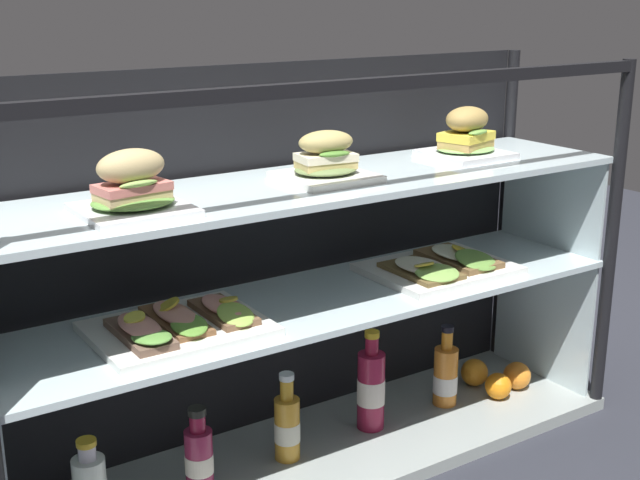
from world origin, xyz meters
The scene contains 19 objects.
ground_plane centered at (0.00, 0.00, -0.01)m, with size 6.00×6.00×0.02m, color #292B33.
case_base_deck centered at (0.00, 0.00, 0.02)m, with size 1.54×0.40×0.03m, color #9AA29E.
case_frame centered at (0.00, 0.12, 0.49)m, with size 1.54×0.40×0.91m.
riser_lower_tier centered at (0.00, 0.00, 0.21)m, with size 1.47×0.34×0.36m.
shelf_lower_glass centered at (0.00, 0.00, 0.40)m, with size 1.49×0.35×0.01m, color silver.
riser_upper_tier centered at (0.00, 0.00, 0.54)m, with size 1.47×0.34×0.25m.
shelf_upper_glass centered at (0.00, 0.00, 0.67)m, with size 1.49×0.35×0.01m, color silver.
plated_roll_sandwich_mid_left centered at (-0.44, -0.05, 0.72)m, with size 0.19×0.19×0.12m.
plated_roll_sandwich_near_left_corner centered at (0.01, -0.01, 0.72)m, with size 0.19×0.19×0.11m.
plated_roll_sandwich_far_left centered at (0.44, 0.02, 0.73)m, with size 0.18×0.18×0.12m.
open_sandwich_tray_near_right_corner centered at (-0.35, -0.02, 0.43)m, with size 0.34×0.26×0.06m.
open_sandwich_tray_near_left_corner centered at (0.34, -0.02, 0.43)m, with size 0.34×0.26×0.06m.
juice_bottle_back_center centered at (-0.31, 0.00, 0.11)m, with size 0.06×0.06×0.19m.
juice_bottle_back_left centered at (-0.08, 0.01, 0.11)m, with size 0.06×0.06×0.21m.
juice_bottle_front_middle centered at (0.16, 0.02, 0.14)m, with size 0.07×0.07×0.25m.
juice_bottle_tucked_behind centered at (0.40, 0.01, 0.11)m, with size 0.06×0.06×0.22m.
orange_fruit_beside_bottles centered at (0.54, 0.05, 0.07)m, with size 0.07×0.07×0.07m, color orange.
orange_fruit_near_left_post centered at (0.62, -0.03, 0.07)m, with size 0.07×0.07×0.07m, color orange.
orange_fruit_rolled_forward centered at (0.53, -0.04, 0.07)m, with size 0.07×0.07×0.07m, color orange.
Camera 1 is at (-0.98, -1.48, 1.07)m, focal length 47.85 mm.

